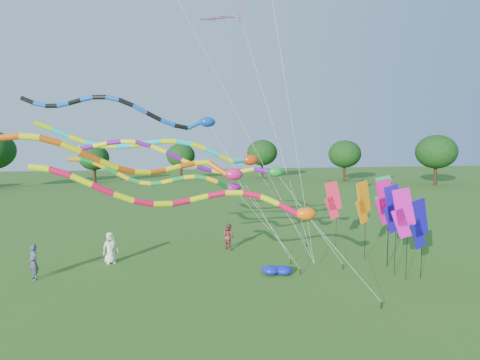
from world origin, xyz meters
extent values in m
plane|color=#255516|center=(0.00, 0.00, 0.00)|extent=(160.00, 160.00, 0.00)
cylinder|color=#382314|center=(36.03, 39.82, 1.11)|extent=(0.50, 0.50, 2.23)
ellipsoid|color=black|center=(36.03, 39.82, 4.02)|extent=(4.70, 4.70, 3.99)
cylinder|color=#382314|center=(26.63, 51.96, 1.38)|extent=(0.50, 0.50, 2.75)
ellipsoid|color=black|center=(26.63, 51.96, 4.97)|extent=(5.81, 5.81, 4.94)
cylinder|color=#382314|center=(11.76, 54.69, 1.48)|extent=(0.50, 0.50, 2.95)
ellipsoid|color=black|center=(11.76, 54.69, 5.34)|extent=(6.24, 6.24, 5.30)
cylinder|color=#382314|center=(-2.59, 51.85, 1.40)|extent=(0.50, 0.50, 2.80)
ellipsoid|color=black|center=(-2.59, 51.85, 5.06)|extent=(5.91, 5.91, 5.03)
cylinder|color=#382314|center=(-16.44, 51.00, 1.28)|extent=(0.50, 0.50, 2.56)
ellipsoid|color=black|center=(-16.44, 51.00, 4.62)|extent=(5.40, 5.40, 4.59)
cylinder|color=black|center=(3.36, -1.29, 0.15)|extent=(0.05, 0.05, 0.30)
cylinder|color=silver|center=(1.77, -1.16, 2.13)|extent=(0.02, 0.02, 4.88)
ellipsoid|color=#FB5E0D|center=(0.18, -1.04, 3.97)|extent=(0.80, 0.52, 0.52)
cylinder|color=red|center=(-0.50, -0.89, 4.15)|extent=(0.23, 0.23, 0.80)
cylinder|color=#CADD0B|center=(-1.17, -0.65, 4.48)|extent=(0.23, 0.23, 0.76)
cylinder|color=red|center=(-1.84, -0.45, 4.69)|extent=(0.23, 0.23, 0.71)
cylinder|color=#CADD0B|center=(-2.52, -0.30, 4.76)|extent=(0.23, 0.23, 0.69)
cylinder|color=red|center=(-3.20, -0.22, 4.70)|extent=(0.23, 0.23, 0.70)
cylinder|color=#CADD0B|center=(-3.89, -0.21, 4.57)|extent=(0.23, 0.23, 0.71)
cylinder|color=red|center=(-4.58, -0.26, 4.44)|extent=(0.23, 0.23, 0.71)
cylinder|color=#CADD0B|center=(-5.28, -0.36, 4.40)|extent=(0.23, 0.23, 0.71)
cylinder|color=red|center=(-5.97, -0.50, 4.50)|extent=(0.23, 0.23, 0.73)
cylinder|color=#CADD0B|center=(-6.67, -0.63, 4.73)|extent=(0.23, 0.23, 0.77)
cylinder|color=red|center=(-7.37, -0.75, 5.05)|extent=(0.23, 0.23, 0.79)
cylinder|color=#CADD0B|center=(-8.06, -0.83, 5.40)|extent=(0.23, 0.23, 0.77)
cylinder|color=red|center=(-8.75, -0.85, 5.69)|extent=(0.23, 0.23, 0.73)
cylinder|color=#CADD0B|center=(-9.44, -0.81, 5.85)|extent=(0.23, 0.23, 0.69)
cylinder|color=black|center=(1.48, 3.26, 0.15)|extent=(0.05, 0.05, 0.30)
cylinder|color=silver|center=(-0.30, 2.87, 2.76)|extent=(0.02, 0.02, 6.16)
ellipsoid|color=#DC1866|center=(-2.08, 2.49, 5.25)|extent=(0.86, 0.55, 0.55)
cylinder|color=#DB510B|center=(-2.81, 2.59, 5.52)|extent=(0.25, 0.25, 1.02)
cylinder|color=#FFED0D|center=(-3.54, 2.71, 5.78)|extent=(0.25, 0.25, 0.69)
cylinder|color=#DB510B|center=(-4.21, 2.56, 5.70)|extent=(0.25, 0.25, 0.70)
cylinder|color=#FFED0D|center=(-4.86, 2.34, 5.57)|extent=(0.25, 0.25, 0.71)
cylinder|color=#DB510B|center=(-5.51, 2.06, 5.46)|extent=(0.25, 0.25, 0.71)
cylinder|color=#FFED0D|center=(-6.14, 1.74, 5.45)|extent=(0.25, 0.25, 0.72)
cylinder|color=#DB510B|center=(-6.77, 1.41, 5.58)|extent=(0.25, 0.25, 0.74)
cylinder|color=#FFED0D|center=(-7.40, 1.08, 5.85)|extent=(0.25, 0.25, 0.78)
cylinder|color=#DB510B|center=(-8.04, 0.78, 6.19)|extent=(0.25, 0.25, 0.79)
cylinder|color=#FFED0D|center=(-8.69, 0.53, 6.53)|extent=(0.25, 0.25, 0.76)
cylinder|color=#DB510B|center=(-9.35, 0.34, 6.80)|extent=(0.25, 0.25, 0.72)
cylinder|color=#FFED0D|center=(-10.03, 0.22, 6.93)|extent=(0.25, 0.25, 0.69)
cylinder|color=#DB510B|center=(-10.72, 0.16, 6.92)|extent=(0.25, 0.25, 0.70)
cylinder|color=black|center=(3.98, 3.65, 0.15)|extent=(0.05, 0.05, 0.30)
cylinder|color=silver|center=(2.20, 3.94, 2.74)|extent=(0.02, 0.02, 6.10)
ellipsoid|color=#198E2D|center=(0.41, 4.23, 5.19)|extent=(0.79, 0.51, 0.51)
cylinder|color=#690D96|center=(-0.26, 4.57, 5.25)|extent=(0.23, 0.23, 0.88)
cylinder|color=#F2FA0D|center=(-0.97, 4.85, 5.24)|extent=(0.23, 0.23, 0.76)
cylinder|color=#690D96|center=(-1.72, 4.82, 5.16)|extent=(0.23, 0.23, 0.76)
cylinder|color=#F2FA0D|center=(-2.48, 4.75, 5.20)|extent=(0.23, 0.23, 0.77)
cylinder|color=#690D96|center=(-3.24, 4.68, 5.37)|extent=(0.23, 0.23, 0.80)
cylinder|color=#F2FA0D|center=(-4.00, 4.63, 5.67)|extent=(0.23, 0.23, 0.83)
cylinder|color=#690D96|center=(-4.75, 4.61, 6.03)|extent=(0.23, 0.23, 0.84)
cylinder|color=#F2FA0D|center=(-5.49, 4.66, 6.37)|extent=(0.23, 0.23, 0.80)
cylinder|color=#690D96|center=(-6.22, 4.77, 6.63)|extent=(0.23, 0.23, 0.76)
cylinder|color=#F2FA0D|center=(-6.94, 4.95, 6.74)|extent=(0.23, 0.23, 0.75)
cylinder|color=#690D96|center=(-7.65, 5.19, 6.71)|extent=(0.23, 0.23, 0.76)
cylinder|color=#F2FA0D|center=(-8.36, 5.47, 6.59)|extent=(0.23, 0.23, 0.78)
cylinder|color=#690D96|center=(-9.06, 5.78, 6.46)|extent=(0.23, 0.23, 0.78)
cylinder|color=#F2FA0D|center=(-9.76, 6.08, 6.38)|extent=(0.23, 0.23, 0.76)
cylinder|color=black|center=(1.52, 5.00, 0.15)|extent=(0.05, 0.05, 0.30)
cylinder|color=silver|center=(-0.72, 5.33, 4.03)|extent=(0.02, 0.02, 8.76)
ellipsoid|color=#0C3AB0|center=(-2.95, 5.67, 7.78)|extent=(0.83, 0.53, 0.53)
cylinder|color=blue|center=(-3.63, 5.80, 7.62)|extent=(0.24, 0.24, 0.76)
cylinder|color=black|center=(-4.32, 5.82, 7.52)|extent=(0.24, 0.24, 0.72)
cylinder|color=blue|center=(-5.02, 5.74, 7.72)|extent=(0.24, 0.24, 0.75)
cylinder|color=black|center=(-5.72, 5.69, 8.04)|extent=(0.24, 0.24, 0.78)
cylinder|color=blue|center=(-6.41, 5.69, 8.39)|extent=(0.24, 0.24, 0.78)
cylinder|color=black|center=(-7.09, 5.75, 8.72)|extent=(0.24, 0.24, 0.74)
cylinder|color=blue|center=(-7.76, 5.87, 8.93)|extent=(0.24, 0.24, 0.70)
cylinder|color=black|center=(-8.42, 6.07, 9.01)|extent=(0.24, 0.24, 0.69)
cylinder|color=blue|center=(-9.07, 6.31, 8.95)|extent=(0.24, 0.24, 0.71)
cylinder|color=black|center=(-9.71, 6.60, 8.81)|extent=(0.24, 0.24, 0.73)
cylinder|color=blue|center=(-10.36, 6.89, 8.68)|extent=(0.24, 0.24, 0.72)
cylinder|color=black|center=(-11.01, 7.17, 8.62)|extent=(0.24, 0.24, 0.70)
cylinder|color=blue|center=(-11.66, 7.41, 8.70)|extent=(0.24, 0.24, 0.71)
cylinder|color=black|center=(-12.32, 7.60, 8.91)|extent=(0.24, 0.24, 0.74)
cylinder|color=black|center=(3.61, 8.26, 0.15)|extent=(0.05, 0.05, 0.30)
cylinder|color=silver|center=(1.73, 8.12, 2.96)|extent=(0.02, 0.02, 6.55)
ellipsoid|color=#C9390B|center=(-0.16, 7.98, 5.64)|extent=(1.01, 0.65, 0.65)
cylinder|color=#0CC7DC|center=(-0.90, 7.73, 5.60)|extent=(0.29, 0.29, 0.92)
cylinder|color=#D2E60C|center=(-1.70, 7.41, 5.76)|extent=(0.29, 0.29, 0.92)
cylinder|color=#0CC7DC|center=(-2.51, 7.28, 6.14)|extent=(0.29, 0.29, 0.91)
cylinder|color=#D2E60C|center=(-3.33, 7.21, 6.47)|extent=(0.29, 0.29, 0.87)
cylinder|color=#0CC7DC|center=(-4.16, 7.21, 6.68)|extent=(0.29, 0.29, 0.84)
cylinder|color=#D2E60C|center=(-4.99, 7.27, 6.75)|extent=(0.29, 0.29, 0.84)
cylinder|color=#0CC7DC|center=(-5.82, 7.38, 6.69)|extent=(0.29, 0.29, 0.85)
cylinder|color=#D2E60C|center=(-6.65, 7.51, 6.58)|extent=(0.29, 0.29, 0.85)
cylinder|color=#0CC7DC|center=(-7.48, 7.64, 6.48)|extent=(0.29, 0.29, 0.84)
cylinder|color=#D2E60C|center=(-8.32, 7.74, 6.48)|extent=(0.29, 0.29, 0.84)
cylinder|color=#0CC7DC|center=(-9.14, 7.80, 6.61)|extent=(0.29, 0.29, 0.85)
cylinder|color=#D2E60C|center=(-9.97, 7.80, 6.87)|extent=(0.29, 0.29, 0.88)
cylinder|color=#0CC7DC|center=(-10.79, 7.72, 7.22)|extent=(0.29, 0.29, 0.90)
cylinder|color=#D2E60C|center=(-11.60, 7.59, 7.58)|extent=(0.29, 0.29, 0.90)
cylinder|color=black|center=(1.86, 6.85, 0.15)|extent=(0.05, 0.05, 0.30)
cylinder|color=silver|center=(0.25, 6.88, 2.18)|extent=(0.02, 0.02, 4.98)
ellipsoid|color=#900D7A|center=(-1.36, 6.92, 4.07)|extent=(0.88, 0.57, 0.57)
cylinder|color=#139132|center=(-2.03, 6.66, 4.29)|extent=(0.26, 0.26, 0.93)
cylinder|color=yellow|center=(-2.65, 6.43, 4.61)|extent=(0.26, 0.26, 0.66)
cylinder|color=#139132|center=(-3.26, 6.54, 4.76)|extent=(0.26, 0.26, 0.63)
cylinder|color=yellow|center=(-3.87, 6.70, 4.77)|extent=(0.26, 0.26, 0.64)
cylinder|color=#139132|center=(-4.48, 6.89, 4.66)|extent=(0.26, 0.26, 0.66)
cylinder|color=yellow|center=(-5.09, 7.10, 4.51)|extent=(0.26, 0.26, 0.66)
cylinder|color=#139132|center=(-5.71, 7.29, 4.40)|extent=(0.26, 0.26, 0.64)
cylinder|color=yellow|center=(-6.32, 7.45, 4.40)|extent=(0.26, 0.26, 0.63)
cylinder|color=#139132|center=(-6.93, 7.55, 4.54)|extent=(0.26, 0.26, 0.65)
cylinder|color=yellow|center=(-7.55, 7.59, 4.80)|extent=(0.26, 0.26, 0.69)
cylinder|color=#139132|center=(-8.16, 7.56, 5.13)|extent=(0.26, 0.26, 0.71)
cylinder|color=yellow|center=(-8.78, 7.46, 5.46)|extent=(0.26, 0.26, 0.70)
cylinder|color=#139132|center=(-9.40, 7.32, 5.69)|extent=(0.26, 0.26, 0.66)
cylinder|color=yellow|center=(-10.02, 7.14, 5.79)|extent=(0.26, 0.26, 0.65)
cylinder|color=black|center=(2.50, 4.00, 0.15)|extent=(0.04, 0.04, 0.30)
cylinder|color=silver|center=(1.20, 5.31, 9.84)|extent=(0.01, 0.01, 19.43)
cylinder|color=black|center=(2.50, 4.00, 0.15)|extent=(0.04, 0.04, 0.30)
cylinder|color=silver|center=(-2.55, 3.43, 9.56)|extent=(0.01, 0.01, 21.12)
cylinder|color=black|center=(2.50, 4.00, 0.15)|extent=(0.04, 0.04, 0.30)
cylinder|color=silver|center=(0.81, 5.79, 7.13)|extent=(0.01, 0.01, 14.52)
cone|color=purple|center=(-0.88, 7.58, 13.96)|extent=(1.11, 1.21, 1.30)
cube|color=purple|center=(-1.58, 7.58, 13.81)|extent=(0.90, 0.12, 0.04)
cube|color=purple|center=(-2.13, 7.58, 13.69)|extent=(0.90, 0.12, 0.04)
cube|color=purple|center=(-2.68, 7.58, 13.57)|extent=(0.90, 0.12, 0.04)
cylinder|color=black|center=(6.26, 1.53, 2.11)|extent=(0.02, 0.02, 4.21)
cube|color=#D20BA3|center=(6.06, 1.62, 3.61)|extent=(1.09, 0.55, 1.93)
cube|color=#D20BA3|center=(5.99, 1.65, 2.81)|extent=(0.95, 0.49, 1.51)
cylinder|color=black|center=(6.76, 4.03, 2.29)|extent=(0.02, 0.02, 4.58)
cube|color=green|center=(6.55, 4.09, 3.98)|extent=(1.13, 0.39, 1.93)
cube|color=green|center=(6.47, 4.11, 3.18)|extent=(0.99, 0.35, 1.51)
cylinder|color=black|center=(5.95, 5.11, 2.11)|extent=(0.02, 0.02, 4.22)
cube|color=orange|center=(5.75, 5.03, 3.62)|extent=(1.11, 0.47, 1.93)
cube|color=orange|center=(5.67, 5.00, 2.82)|extent=(0.97, 0.42, 1.51)
cylinder|color=black|center=(6.20, 2.42, 2.15)|extent=(0.02, 0.02, 4.30)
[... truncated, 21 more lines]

